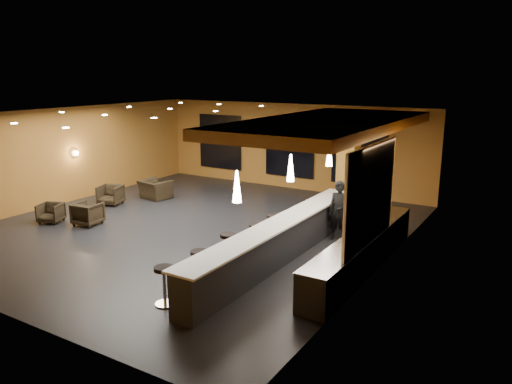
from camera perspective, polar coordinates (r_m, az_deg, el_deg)
The scene contains 35 objects.
floor at distance 15.78m, azimuth -7.19°, elevation -4.25°, with size 12.00×13.00×0.10m, color black.
ceiling at distance 15.08m, azimuth -7.59°, elevation 8.89°, with size 12.00×13.00×0.10m, color black.
wall_back at distance 20.76m, azimuth 3.99°, elevation 5.23°, with size 12.00×0.10×3.50m, color #9F6423.
wall_left at distance 19.64m, azimuth -21.36°, elevation 3.85°, with size 0.10×13.00×3.50m, color #9F6423.
wall_right at distance 12.54m, azimuth 14.78°, elevation -0.72°, with size 0.10×13.00×3.50m, color #9F6423.
wood_soffit at distance 13.88m, azimuth 8.23°, elevation 7.69°, with size 3.60×8.00×0.28m, color #B57735.
window_left at distance 22.49m, azimuth -4.12°, elevation 5.74°, with size 2.20×0.06×2.40m, color black.
window_center at distance 20.67m, azimuth 3.85°, elevation 5.06°, with size 2.20×0.06×2.40m, color black.
window_right at distance 19.49m, azimuth 11.71°, elevation 4.29°, with size 2.20×0.06×2.40m, color black.
tile_backsplash at distance 11.58m, azimuth 12.99°, elevation -0.51°, with size 0.06×3.20×2.40m, color white.
bar_counter at distance 12.88m, azimuth 2.81°, elevation -5.70°, with size 0.60×8.00×1.00m, color black.
bar_top at distance 12.72m, azimuth 2.84°, elevation -3.47°, with size 0.78×8.10×0.05m, color silver.
prep_counter at distance 12.59m, azimuth 12.00°, elevation -6.81°, with size 0.70×6.00×0.86m, color black.
prep_top at distance 12.44m, azimuth 12.10°, elevation -4.84°, with size 0.72×6.00×0.03m, color silver.
wall_shelf_lower at distance 11.54m, azimuth 11.90°, elevation -2.56°, with size 0.30×1.50×0.03m, color silver.
wall_shelf_upper at distance 11.43m, azimuth 12.01°, elevation -0.39°, with size 0.30×1.50×0.03m, color silver.
column at distance 16.63m, azimuth 10.48°, elevation 2.96°, with size 0.60×0.60×3.50m, color olive.
wall_sconce at distance 19.80m, azimuth -19.93°, elevation 4.19°, with size 0.22×0.22×0.22m, color #FFE5B2.
pendant_0 at distance 10.72m, azimuth -2.20°, elevation 0.63°, with size 0.20×0.20×0.70m, color white.
pendant_1 at distance 12.83m, azimuth 3.98°, elevation 2.76°, with size 0.20×0.20×0.70m, color white.
pendant_2 at distance 15.06m, azimuth 8.38°, elevation 4.26°, with size 0.20×0.20×0.70m, color white.
staff_a at distance 14.51m, azimuth 9.49°, elevation -2.14°, with size 0.63×0.41×1.73m, color black.
staff_b at distance 15.35m, azimuth 12.32°, elevation -1.28°, with size 0.87×0.68×1.79m, color black.
staff_c at distance 14.92m, azimuth 12.64°, elevation -1.68°, with size 0.89×0.58×1.82m, color black.
armchair_a at distance 17.41m, azimuth -22.40°, elevation -2.22°, with size 0.68×0.70×0.64m, color black.
armchair_b at distance 16.74m, azimuth -18.67°, elevation -2.35°, with size 0.77×0.79×0.72m, color black.
armchair_c at distance 19.01m, azimuth -16.28°, elevation -0.32°, with size 0.77×0.80×0.72m, color black.
armchair_d at distance 19.53m, azimuth -11.46°, elevation 0.31°, with size 1.10×0.96×0.72m, color black.
bar_stool_0 at distance 10.66m, azimuth -10.44°, elevation -9.91°, with size 0.43×0.43×0.85m.
bar_stool_1 at distance 11.46m, azimuth -6.46°, elevation -8.10°, with size 0.42×0.42×0.83m.
bar_stool_2 at distance 12.54m, azimuth -3.20°, elevation -6.10°, with size 0.42×0.42×0.83m.
bar_stool_3 at distance 13.23m, azimuth 0.10°, elevation -4.97°, with size 0.43×0.43×0.85m.
bar_stool_4 at distance 14.26m, azimuth 2.03°, elevation -3.75°, with size 0.40×0.40×0.79m.
bar_stool_5 at distance 15.04m, azimuth 4.15°, elevation -2.98°, with size 0.38×0.38×0.74m.
bar_stool_6 at distance 16.19m, azimuth 6.13°, elevation -1.75°, with size 0.39×0.39×0.77m.
Camera 1 is at (9.43, -11.70, 4.75)m, focal length 35.00 mm.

